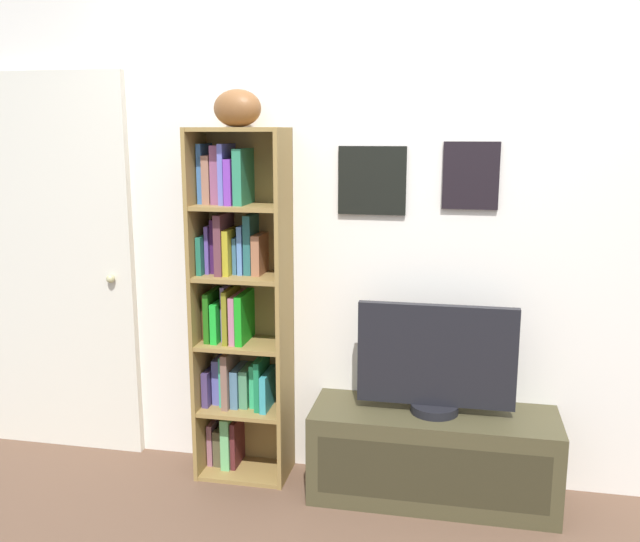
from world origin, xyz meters
TOP-DOWN VIEW (x-y plane):
  - back_wall at (0.00, 1.13)m, footprint 4.80×0.08m
  - bookshelf at (-0.63, 0.99)m, footprint 0.45×0.28m
  - football at (-0.59, 0.96)m, footprint 0.29×0.25m
  - tv_stand at (0.35, 0.90)m, footprint 1.14×0.40m
  - television at (0.35, 0.90)m, footprint 0.72×0.22m
  - door at (-1.66, 1.08)m, footprint 0.89×0.09m

SIDE VIEW (x-z plane):
  - tv_stand at x=0.35m, z-range 0.00..0.43m
  - television at x=0.35m, z-range 0.43..0.94m
  - bookshelf at x=-0.63m, z-range 0.00..1.73m
  - door at x=-1.66m, z-range 0.00..2.01m
  - back_wall at x=0.00m, z-range 0.00..2.43m
  - football at x=-0.59m, z-range 1.73..1.90m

